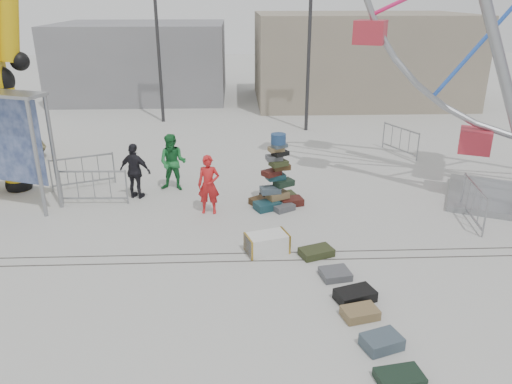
{
  "coord_description": "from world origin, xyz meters",
  "views": [
    {
      "loc": [
        -0.35,
        -10.01,
        6.05
      ],
      "look_at": [
        0.17,
        2.25,
        1.15
      ],
      "focal_mm": 35.0,
      "sensor_mm": 36.0,
      "label": 1
    }
  ],
  "objects_px": {
    "lamp_post_right": "(312,31)",
    "pedestrian_green": "(173,163)",
    "barricade_dummy_b": "(83,172)",
    "barricade_wheel_back": "(400,140)",
    "steamer_trunk": "(267,243)",
    "pedestrian_red": "(209,185)",
    "lamp_post_left": "(159,29)",
    "barricade_wheel_front": "(473,204)",
    "barricade_dummy_c": "(94,187)",
    "pedestrian_black": "(135,171)",
    "suitcase_tower": "(277,186)"
  },
  "relations": [
    {
      "from": "lamp_post_right",
      "to": "pedestrian_green",
      "type": "relative_size",
      "value": 4.26
    },
    {
      "from": "barricade_dummy_b",
      "to": "pedestrian_green",
      "type": "bearing_deg",
      "value": -28.09
    },
    {
      "from": "lamp_post_right",
      "to": "barricade_wheel_back",
      "type": "relative_size",
      "value": 4.0
    },
    {
      "from": "steamer_trunk",
      "to": "pedestrian_green",
      "type": "distance_m",
      "value": 5.27
    },
    {
      "from": "barricade_dummy_b",
      "to": "pedestrian_red",
      "type": "relative_size",
      "value": 1.14
    },
    {
      "from": "lamp_post_right",
      "to": "lamp_post_left",
      "type": "xyz_separation_m",
      "value": [
        -7.0,
        2.0,
        0.0
      ]
    },
    {
      "from": "barricade_wheel_front",
      "to": "steamer_trunk",
      "type": "bearing_deg",
      "value": 112.38
    },
    {
      "from": "barricade_dummy_c",
      "to": "barricade_wheel_front",
      "type": "height_order",
      "value": "same"
    },
    {
      "from": "barricade_dummy_b",
      "to": "pedestrian_black",
      "type": "relative_size",
      "value": 1.13
    },
    {
      "from": "suitcase_tower",
      "to": "pedestrian_green",
      "type": "bearing_deg",
      "value": 134.44
    },
    {
      "from": "steamer_trunk",
      "to": "pedestrian_black",
      "type": "height_order",
      "value": "pedestrian_black"
    },
    {
      "from": "suitcase_tower",
      "to": "steamer_trunk",
      "type": "xyz_separation_m",
      "value": [
        -0.48,
        -2.98,
        -0.39
      ]
    },
    {
      "from": "suitcase_tower",
      "to": "steamer_trunk",
      "type": "bearing_deg",
      "value": -120.98
    },
    {
      "from": "lamp_post_left",
      "to": "barricade_wheel_back",
      "type": "distance_m",
      "value": 12.4
    },
    {
      "from": "barricade_wheel_front",
      "to": "pedestrian_black",
      "type": "bearing_deg",
      "value": 84.95
    },
    {
      "from": "lamp_post_left",
      "to": "steamer_trunk",
      "type": "distance_m",
      "value": 15.19
    },
    {
      "from": "steamer_trunk",
      "to": "lamp_post_left",
      "type": "bearing_deg",
      "value": 90.0
    },
    {
      "from": "lamp_post_right",
      "to": "pedestrian_red",
      "type": "relative_size",
      "value": 4.55
    },
    {
      "from": "pedestrian_red",
      "to": "barricade_dummy_c",
      "type": "bearing_deg",
      "value": 171.43
    },
    {
      "from": "barricade_dummy_c",
      "to": "pedestrian_green",
      "type": "relative_size",
      "value": 1.07
    },
    {
      "from": "barricade_dummy_b",
      "to": "barricade_wheel_back",
      "type": "relative_size",
      "value": 1.0
    },
    {
      "from": "lamp_post_right",
      "to": "barricade_wheel_back",
      "type": "distance_m",
      "value": 6.38
    },
    {
      "from": "steamer_trunk",
      "to": "barricade_dummy_c",
      "type": "distance_m",
      "value": 6.09
    },
    {
      "from": "lamp_post_left",
      "to": "barricade_dummy_b",
      "type": "height_order",
      "value": "lamp_post_left"
    },
    {
      "from": "barricade_dummy_b",
      "to": "pedestrian_red",
      "type": "distance_m",
      "value": 4.85
    },
    {
      "from": "suitcase_tower",
      "to": "barricade_dummy_c",
      "type": "distance_m",
      "value": 5.58
    },
    {
      "from": "suitcase_tower",
      "to": "barricade_dummy_c",
      "type": "height_order",
      "value": "suitcase_tower"
    },
    {
      "from": "lamp_post_right",
      "to": "barricade_dummy_c",
      "type": "bearing_deg",
      "value": -132.1
    },
    {
      "from": "lamp_post_right",
      "to": "barricade_dummy_c",
      "type": "xyz_separation_m",
      "value": [
        -7.8,
        -8.63,
        -3.93
      ]
    },
    {
      "from": "barricade_dummy_c",
      "to": "pedestrian_red",
      "type": "height_order",
      "value": "pedestrian_red"
    },
    {
      "from": "suitcase_tower",
      "to": "barricade_wheel_back",
      "type": "relative_size",
      "value": 1.13
    },
    {
      "from": "lamp_post_right",
      "to": "steamer_trunk",
      "type": "bearing_deg",
      "value": -102.75
    },
    {
      "from": "lamp_post_right",
      "to": "steamer_trunk",
      "type": "relative_size",
      "value": 7.74
    },
    {
      "from": "barricade_wheel_back",
      "to": "pedestrian_red",
      "type": "bearing_deg",
      "value": -77.6
    },
    {
      "from": "suitcase_tower",
      "to": "barricade_dummy_c",
      "type": "relative_size",
      "value": 1.13
    },
    {
      "from": "lamp_post_left",
      "to": "barricade_dummy_c",
      "type": "distance_m",
      "value": 11.36
    },
    {
      "from": "lamp_post_right",
      "to": "pedestrian_green",
      "type": "height_order",
      "value": "lamp_post_right"
    },
    {
      "from": "lamp_post_left",
      "to": "pedestrian_red",
      "type": "distance_m",
      "value": 12.32
    },
    {
      "from": "barricade_wheel_front",
      "to": "lamp_post_left",
      "type": "bearing_deg",
      "value": 47.11
    },
    {
      "from": "lamp_post_left",
      "to": "suitcase_tower",
      "type": "bearing_deg",
      "value": -66.46
    },
    {
      "from": "suitcase_tower",
      "to": "pedestrian_black",
      "type": "height_order",
      "value": "suitcase_tower"
    },
    {
      "from": "suitcase_tower",
      "to": "pedestrian_green",
      "type": "distance_m",
      "value": 3.58
    },
    {
      "from": "barricade_dummy_c",
      "to": "pedestrian_green",
      "type": "distance_m",
      "value": 2.58
    },
    {
      "from": "suitcase_tower",
      "to": "lamp_post_left",
      "type": "bearing_deg",
      "value": 91.69
    },
    {
      "from": "lamp_post_left",
      "to": "suitcase_tower",
      "type": "distance_m",
      "value": 12.56
    },
    {
      "from": "lamp_post_right",
      "to": "pedestrian_black",
      "type": "height_order",
      "value": "lamp_post_right"
    },
    {
      "from": "barricade_wheel_back",
      "to": "pedestrian_green",
      "type": "xyz_separation_m",
      "value": [
        -8.66,
        -3.62,
        0.39
      ]
    },
    {
      "from": "lamp_post_right",
      "to": "barricade_dummy_b",
      "type": "bearing_deg",
      "value": -139.89
    },
    {
      "from": "barricade_dummy_b",
      "to": "barricade_wheel_front",
      "type": "distance_m",
      "value": 12.16
    },
    {
      "from": "barricade_dummy_b",
      "to": "barricade_dummy_c",
      "type": "relative_size",
      "value": 1.0
    }
  ]
}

